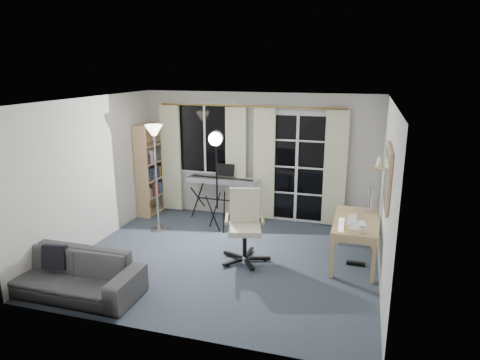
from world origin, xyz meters
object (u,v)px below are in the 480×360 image
bookshelf (150,171)px  torchiere_lamp (155,146)px  office_chair (245,218)px  monitor (371,196)px  studio_light (216,150)px  keyboard_piano (223,181)px  sofa (68,267)px  mug (363,229)px  desk (355,225)px

bookshelf → torchiere_lamp: torchiere_lamp is taller
office_chair → monitor: (1.81, 0.77, 0.29)m
monitor → studio_light: bearing=177.3°
bookshelf → torchiere_lamp: 1.25m
bookshelf → keyboard_piano: bookshelf is taller
bookshelf → sofa: 3.29m
keyboard_piano → mug: 3.12m
mug → studio_light: bearing=156.3°
keyboard_piano → desk: size_ratio=1.10×
office_chair → mug: bearing=-22.2°
office_chair → monitor: monitor is taller
keyboard_piano → monitor: 2.80m
torchiere_lamp → keyboard_piano: 1.51m
bookshelf → monitor: size_ratio=3.70×
keyboard_piano → office_chair: size_ratio=1.27×
bookshelf → monitor: bookshelf is taller
bookshelf → mug: bearing=-22.5°
monitor → keyboard_piano: bearing=163.5°
torchiere_lamp → monitor: (3.60, 0.09, -0.60)m
keyboard_piano → mug: keyboard_piano is taller
keyboard_piano → studio_light: size_ratio=0.75×
office_chair → monitor: 1.98m
keyboard_piano → sofa: bearing=-105.3°
desk → mug: bearing=-78.4°
studio_light → sofa: 3.01m
monitor → mug: bearing=-95.5°
office_chair → torchiere_lamp: bearing=143.2°
keyboard_piano → desk: bearing=-25.0°
office_chair → sofa: (-1.88, -1.67, -0.27)m
keyboard_piano → bookshelf: bearing=-176.8°
studio_light → mug: studio_light is taller
monitor → bookshelf: bearing=169.8°
bookshelf → sofa: bearing=-80.6°
desk → sofa: 4.02m
bookshelf → office_chair: size_ratio=1.64×
keyboard_piano → studio_light: bearing=-79.2°
office_chair → mug: size_ratio=9.88×
desk → bookshelf: bearing=163.3°
mug → sofa: size_ratio=0.06×
bookshelf → studio_light: size_ratio=0.97×
mug → torchiere_lamp: bearing=166.3°
keyboard_piano → studio_light: (0.11, -0.67, 0.72)m
bookshelf → mug: 4.45m
monitor → office_chair: bearing=-156.6°
torchiere_lamp → mug: 3.70m
studio_light → mug: 2.80m
mug → sofa: bearing=-157.5°
torchiere_lamp → studio_light: bearing=12.5°
bookshelf → keyboard_piano: bearing=1.6°
studio_light → torchiere_lamp: bearing=-179.7°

